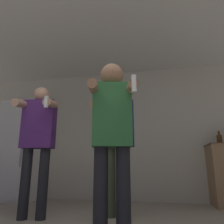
{
  "coord_description": "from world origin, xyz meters",
  "views": [
    {
      "loc": [
        0.55,
        -0.92,
        0.59
      ],
      "look_at": [
        0.15,
        0.98,
        1.09
      ],
      "focal_mm": 35.0,
      "sensor_mm": 36.0,
      "label": 1
    }
  ],
  "objects_px": {
    "person_woman_foreground": "(112,130)",
    "person_spectator_back": "(117,135)",
    "bottle_tall_gin": "(220,139)",
    "refrigerator": "(22,150)",
    "person_man_side": "(38,136)"
  },
  "relations": [
    {
      "from": "refrigerator",
      "to": "person_woman_foreground",
      "type": "relative_size",
      "value": 1.2
    },
    {
      "from": "refrigerator",
      "to": "person_woman_foreground",
      "type": "height_order",
      "value": "refrigerator"
    },
    {
      "from": "person_woman_foreground",
      "to": "person_man_side",
      "type": "height_order",
      "value": "person_man_side"
    },
    {
      "from": "person_woman_foreground",
      "to": "person_man_side",
      "type": "bearing_deg",
      "value": 149.92
    },
    {
      "from": "refrigerator",
      "to": "bottle_tall_gin",
      "type": "bearing_deg",
      "value": 0.83
    },
    {
      "from": "person_man_side",
      "to": "refrigerator",
      "type": "bearing_deg",
      "value": 129.82
    },
    {
      "from": "refrigerator",
      "to": "person_man_side",
      "type": "relative_size",
      "value": 1.14
    },
    {
      "from": "person_woman_foreground",
      "to": "person_spectator_back",
      "type": "relative_size",
      "value": 0.92
    },
    {
      "from": "person_spectator_back",
      "to": "refrigerator",
      "type": "bearing_deg",
      "value": 153.03
    },
    {
      "from": "bottle_tall_gin",
      "to": "person_man_side",
      "type": "xyz_separation_m",
      "value": [
        -2.52,
        -1.42,
        -0.07
      ]
    },
    {
      "from": "refrigerator",
      "to": "person_man_side",
      "type": "bearing_deg",
      "value": -50.18
    },
    {
      "from": "person_woman_foreground",
      "to": "person_spectator_back",
      "type": "distance_m",
      "value": 0.94
    },
    {
      "from": "bottle_tall_gin",
      "to": "person_spectator_back",
      "type": "relative_size",
      "value": 0.14
    },
    {
      "from": "refrigerator",
      "to": "bottle_tall_gin",
      "type": "height_order",
      "value": "refrigerator"
    },
    {
      "from": "bottle_tall_gin",
      "to": "person_woman_foreground",
      "type": "height_order",
      "value": "person_woman_foreground"
    }
  ]
}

